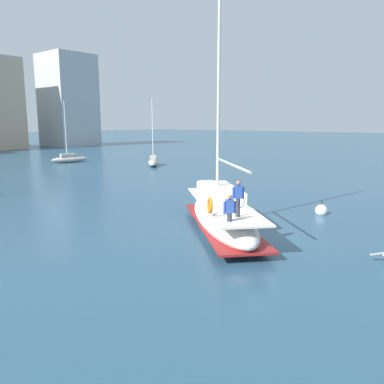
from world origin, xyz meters
The scene contains 5 objects.
ground_plane centered at (0.00, 0.00, 0.00)m, with size 400.00×400.00×0.00m, color #284C66.
main_sailboat centered at (0.40, 1.71, 0.90)m, with size 8.14×8.80×12.23m.
moored_catamaran centered at (14.49, 37.52, 0.57)m, with size 5.19×2.38×8.23m.
moored_ketch_distant centered at (18.99, 25.74, 0.57)m, with size 4.57×4.50×8.31m.
mooring_buoy centered at (7.21, -0.80, 0.22)m, with size 0.74×0.74×0.97m.
Camera 1 is at (-15.11, -9.31, 5.49)m, focal length 35.90 mm.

